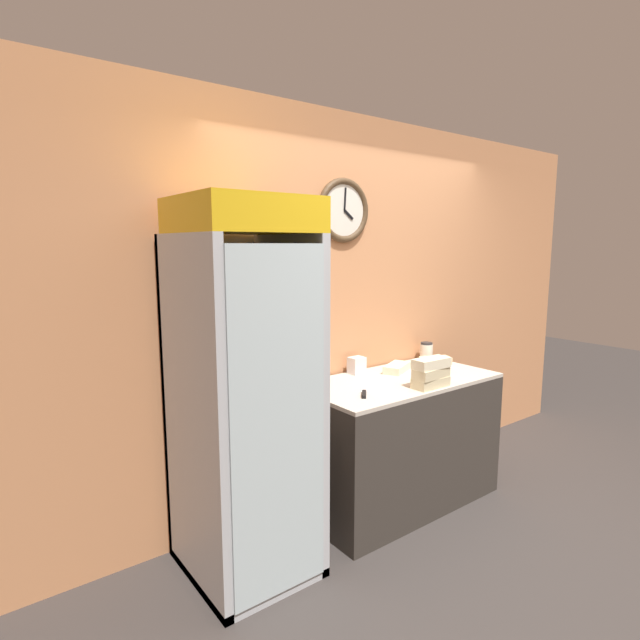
{
  "coord_description": "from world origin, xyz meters",
  "views": [
    {
      "loc": [
        -2.45,
        -1.43,
        1.81
      ],
      "look_at": [
        -0.62,
        0.98,
        1.35
      ],
      "focal_mm": 28.0,
      "sensor_mm": 36.0,
      "label": 1
    }
  ],
  "objects_px": {
    "beverage_cooler": "(239,375)",
    "sandwich_stack_top": "(431,363)",
    "sandwich_flat_left": "(397,368)",
    "sandwich_stack_middle": "(431,373)",
    "napkin_dispenser": "(357,365)",
    "sandwich_stack_bottom": "(431,382)",
    "chefs_knife": "(364,392)",
    "condiment_jar": "(426,351)",
    "sandwich_flat_right": "(435,361)"
  },
  "relations": [
    {
      "from": "sandwich_stack_bottom",
      "to": "condiment_jar",
      "type": "xyz_separation_m",
      "value": [
        0.58,
        0.55,
        0.04
      ]
    },
    {
      "from": "sandwich_flat_left",
      "to": "sandwich_flat_right",
      "type": "relative_size",
      "value": 1.11
    },
    {
      "from": "sandwich_flat_right",
      "to": "sandwich_stack_bottom",
      "type": "bearing_deg",
      "value": -142.6
    },
    {
      "from": "sandwich_flat_right",
      "to": "chefs_knife",
      "type": "bearing_deg",
      "value": -165.96
    },
    {
      "from": "sandwich_stack_bottom",
      "to": "sandwich_flat_right",
      "type": "height_order",
      "value": "sandwich_stack_bottom"
    },
    {
      "from": "sandwich_stack_top",
      "to": "condiment_jar",
      "type": "distance_m",
      "value": 0.81
    },
    {
      "from": "sandwich_stack_middle",
      "to": "napkin_dispenser",
      "type": "distance_m",
      "value": 0.57
    },
    {
      "from": "beverage_cooler",
      "to": "condiment_jar",
      "type": "xyz_separation_m",
      "value": [
        1.81,
        0.24,
        -0.15
      ]
    },
    {
      "from": "sandwich_stack_middle",
      "to": "sandwich_flat_right",
      "type": "distance_m",
      "value": 0.66
    },
    {
      "from": "chefs_knife",
      "to": "condiment_jar",
      "type": "xyz_separation_m",
      "value": [
        1.02,
        0.38,
        0.06
      ]
    },
    {
      "from": "beverage_cooler",
      "to": "sandwich_flat_left",
      "type": "distance_m",
      "value": 1.36
    },
    {
      "from": "napkin_dispenser",
      "to": "chefs_knife",
      "type": "bearing_deg",
      "value": -125.55
    },
    {
      "from": "sandwich_stack_top",
      "to": "napkin_dispenser",
      "type": "xyz_separation_m",
      "value": [
        -0.15,
        0.55,
        -0.1
      ]
    },
    {
      "from": "sandwich_flat_left",
      "to": "napkin_dispenser",
      "type": "relative_size",
      "value": 2.38
    },
    {
      "from": "sandwich_stack_top",
      "to": "sandwich_flat_left",
      "type": "bearing_deg",
      "value": 74.21
    },
    {
      "from": "beverage_cooler",
      "to": "sandwich_stack_bottom",
      "type": "xyz_separation_m",
      "value": [
        1.22,
        -0.3,
        -0.18
      ]
    },
    {
      "from": "sandwich_stack_middle",
      "to": "sandwich_stack_top",
      "type": "xyz_separation_m",
      "value": [
        0.0,
        0.0,
        0.06
      ]
    },
    {
      "from": "sandwich_stack_bottom",
      "to": "sandwich_flat_left",
      "type": "relative_size",
      "value": 0.9
    },
    {
      "from": "sandwich_stack_bottom",
      "to": "sandwich_flat_right",
      "type": "bearing_deg",
      "value": 37.4
    },
    {
      "from": "beverage_cooler",
      "to": "sandwich_stack_top",
      "type": "bearing_deg",
      "value": -13.87
    },
    {
      "from": "sandwich_stack_bottom",
      "to": "napkin_dispenser",
      "type": "xyz_separation_m",
      "value": [
        -0.15,
        0.55,
        0.03
      ]
    },
    {
      "from": "sandwich_stack_middle",
      "to": "sandwich_flat_left",
      "type": "distance_m",
      "value": 0.44
    },
    {
      "from": "sandwich_stack_middle",
      "to": "beverage_cooler",
      "type": "bearing_deg",
      "value": 166.13
    },
    {
      "from": "chefs_knife",
      "to": "condiment_jar",
      "type": "bearing_deg",
      "value": 20.71
    },
    {
      "from": "sandwich_stack_bottom",
      "to": "condiment_jar",
      "type": "relative_size",
      "value": 1.84
    },
    {
      "from": "condiment_jar",
      "to": "napkin_dispenser",
      "type": "height_order",
      "value": "condiment_jar"
    },
    {
      "from": "sandwich_stack_bottom",
      "to": "sandwich_flat_left",
      "type": "height_order",
      "value": "sandwich_stack_bottom"
    },
    {
      "from": "sandwich_flat_right",
      "to": "chefs_knife",
      "type": "xyz_separation_m",
      "value": [
        -0.96,
        -0.24,
        -0.02
      ]
    },
    {
      "from": "sandwich_stack_bottom",
      "to": "sandwich_stack_top",
      "type": "height_order",
      "value": "sandwich_stack_top"
    },
    {
      "from": "sandwich_stack_top",
      "to": "sandwich_flat_left",
      "type": "distance_m",
      "value": 0.45
    },
    {
      "from": "sandwich_stack_bottom",
      "to": "sandwich_stack_middle",
      "type": "height_order",
      "value": "sandwich_stack_middle"
    },
    {
      "from": "sandwich_stack_middle",
      "to": "chefs_knife",
      "type": "height_order",
      "value": "sandwich_stack_middle"
    },
    {
      "from": "sandwich_stack_bottom",
      "to": "napkin_dispenser",
      "type": "bearing_deg",
      "value": 105.51
    },
    {
      "from": "condiment_jar",
      "to": "sandwich_stack_middle",
      "type": "bearing_deg",
      "value": -136.95
    },
    {
      "from": "sandwich_stack_bottom",
      "to": "sandwich_flat_left",
      "type": "xyz_separation_m",
      "value": [
        0.12,
        0.42,
        -0.0
      ]
    },
    {
      "from": "sandwich_stack_bottom",
      "to": "sandwich_stack_top",
      "type": "xyz_separation_m",
      "value": [
        0.0,
        0.0,
        0.13
      ]
    },
    {
      "from": "chefs_knife",
      "to": "condiment_jar",
      "type": "distance_m",
      "value": 1.09
    },
    {
      "from": "sandwich_flat_left",
      "to": "chefs_knife",
      "type": "relative_size",
      "value": 1.08
    },
    {
      "from": "beverage_cooler",
      "to": "sandwich_stack_bottom",
      "type": "distance_m",
      "value": 1.27
    },
    {
      "from": "beverage_cooler",
      "to": "sandwich_stack_top",
      "type": "xyz_separation_m",
      "value": [
        1.22,
        -0.3,
        -0.05
      ]
    },
    {
      "from": "beverage_cooler",
      "to": "sandwich_stack_bottom",
      "type": "relative_size",
      "value": 7.98
    },
    {
      "from": "beverage_cooler",
      "to": "sandwich_flat_right",
      "type": "xyz_separation_m",
      "value": [
        1.75,
        0.1,
        -0.19
      ]
    },
    {
      "from": "sandwich_stack_bottom",
      "to": "chefs_knife",
      "type": "distance_m",
      "value": 0.46
    },
    {
      "from": "sandwich_stack_middle",
      "to": "sandwich_stack_bottom",
      "type": "bearing_deg",
      "value": 0.0
    },
    {
      "from": "sandwich_stack_bottom",
      "to": "napkin_dispenser",
      "type": "relative_size",
      "value": 2.14
    },
    {
      "from": "beverage_cooler",
      "to": "sandwich_stack_middle",
      "type": "distance_m",
      "value": 1.27
    },
    {
      "from": "sandwich_flat_right",
      "to": "chefs_knife",
      "type": "relative_size",
      "value": 0.97
    },
    {
      "from": "sandwich_stack_bottom",
      "to": "condiment_jar",
      "type": "distance_m",
      "value": 0.8
    },
    {
      "from": "sandwich_flat_left",
      "to": "sandwich_stack_bottom",
      "type": "bearing_deg",
      "value": -105.79
    },
    {
      "from": "sandwich_stack_top",
      "to": "sandwich_flat_right",
      "type": "relative_size",
      "value": 1.01
    }
  ]
}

